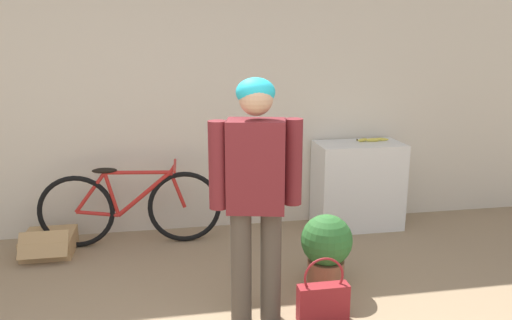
% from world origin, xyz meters
% --- Properties ---
extents(wall_back, '(8.00, 0.07, 2.60)m').
position_xyz_m(wall_back, '(0.00, 3.01, 1.30)').
color(wall_back, beige).
rests_on(wall_back, ground_plane).
extents(side_shelf, '(0.84, 0.46, 0.86)m').
position_xyz_m(side_shelf, '(1.58, 2.73, 0.43)').
color(side_shelf, white).
rests_on(side_shelf, ground_plane).
extents(person, '(0.59, 0.31, 1.62)m').
position_xyz_m(person, '(0.27, 1.20, 0.97)').
color(person, '#4C4238').
rests_on(person, ground_plane).
extents(bicycle, '(1.64, 0.46, 0.74)m').
position_xyz_m(bicycle, '(-0.61, 2.66, 0.36)').
color(bicycle, black).
rests_on(bicycle, ground_plane).
extents(banana, '(0.34, 0.09, 0.04)m').
position_xyz_m(banana, '(1.73, 2.78, 0.87)').
color(banana, '#EAD64C').
rests_on(banana, side_shelf).
extents(handbag, '(0.34, 0.10, 0.45)m').
position_xyz_m(handbag, '(0.71, 1.10, 0.15)').
color(handbag, maroon).
rests_on(handbag, ground_plane).
extents(cardboard_box, '(0.42, 0.51, 0.26)m').
position_xyz_m(cardboard_box, '(-1.33, 2.59, 0.09)').
color(cardboard_box, tan).
rests_on(cardboard_box, ground_plane).
extents(potted_plant, '(0.39, 0.39, 0.57)m').
position_xyz_m(potted_plant, '(0.88, 1.55, 0.32)').
color(potted_plant, brown).
rests_on(potted_plant, ground_plane).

